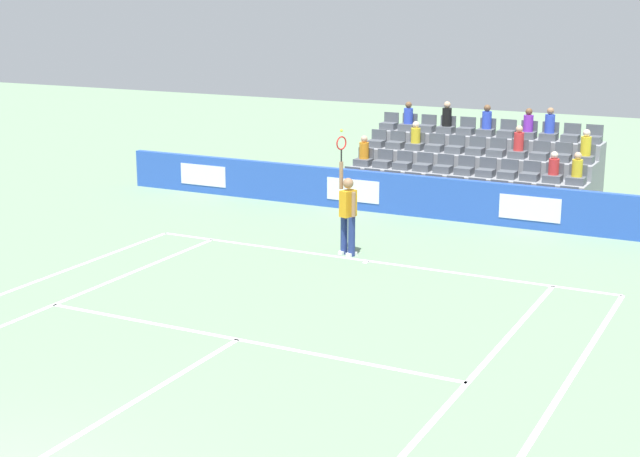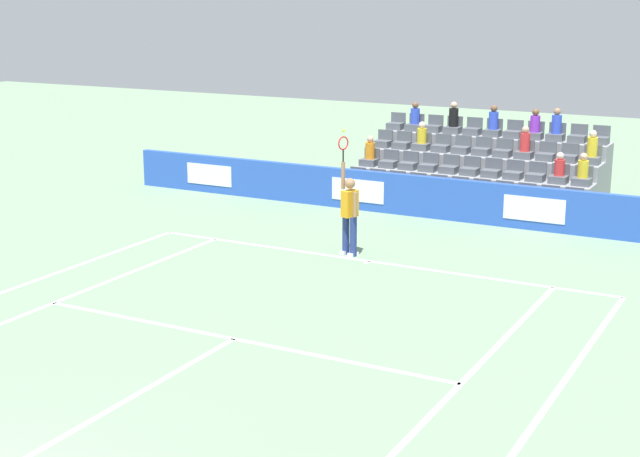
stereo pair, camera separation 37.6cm
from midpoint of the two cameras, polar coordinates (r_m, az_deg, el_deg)
line_baseline at (r=21.05m, az=3.49°, el=-1.97°), size 10.97×0.10×0.01m
line_service at (r=16.45m, az=-4.56°, el=-6.64°), size 8.23×0.10×0.01m
line_centre_service at (r=14.08m, az=-11.69°, el=-10.59°), size 0.10×6.40×0.01m
line_singles_sideline_left at (r=18.57m, az=-16.14°, el=-4.72°), size 0.10×11.89×0.01m
line_singles_sideline_right at (r=14.40m, az=8.59°, el=-9.87°), size 0.10×11.89×0.01m
line_doubles_sideline_right at (r=14.06m, az=13.94°, el=-10.76°), size 0.10×11.89×0.01m
line_centre_mark at (r=20.96m, az=3.38°, el=-2.04°), size 0.10×0.20×0.01m
sponsor_barrier at (r=25.00m, az=7.86°, el=1.79°), size 19.53×0.22×1.10m
tennis_player at (r=21.28m, az=2.29°, el=0.97°), size 0.51×0.43×2.85m
stadium_stand at (r=27.71m, az=10.01°, el=3.20°), size 6.82×3.80×2.63m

